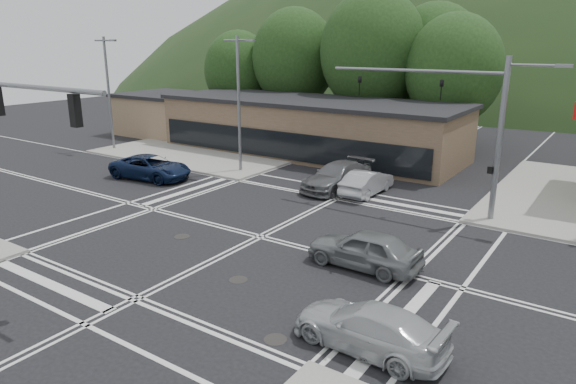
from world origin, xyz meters
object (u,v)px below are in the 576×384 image
Objects in this scene: car_grey_center at (365,249)px; car_northbound at (337,176)px; car_queue_a at (367,182)px; car_queue_b at (431,160)px; car_blue_west at (151,167)px; car_silver_east at (369,327)px.

car_grey_center is 11.26m from car_northbound.
car_queue_a is 1.10× the size of car_queue_b.
car_silver_east is at bearing -122.94° from car_blue_west.
car_queue_a is (-7.00, 14.32, 0.04)m from car_silver_east.
car_blue_west is at bearing -104.63° from car_grey_center.
car_blue_west is at bearing 41.05° from car_queue_b.
car_northbound reaches higher than car_blue_west.
car_northbound is (-8.95, 14.32, 0.12)m from car_silver_east.
car_northbound reaches higher than car_queue_b.
car_grey_center is 10.29m from car_queue_a.
car_grey_center is 1.14× the size of car_queue_b.
car_queue_b is (14.30, 12.61, -0.08)m from car_blue_west.
car_northbound is at bearing -74.88° from car_blue_west.
car_queue_b is at bearing -162.46° from car_silver_east.
car_northbound is at bearing 68.62° from car_queue_b.
car_grey_center reaches higher than car_queue_b.
car_queue_a is 0.79× the size of car_northbound.
car_queue_a is at bearing 81.74° from car_queue_b.
car_blue_west is 19.07m from car_queue_b.
car_blue_west is 1.18× the size of car_silver_east.
car_queue_a is at bearing 6.61° from car_northbound.
car_grey_center reaches higher than car_queue_a.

